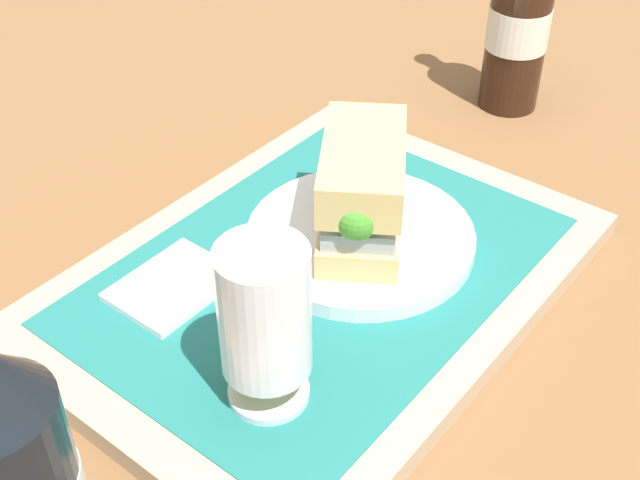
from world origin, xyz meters
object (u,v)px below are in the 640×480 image
Objects in this scene: second_bottle at (520,15)px; sandwich at (362,191)px; plate at (360,238)px; beer_glass at (265,319)px.

sandwich is at bearing 6.68° from second_bottle.
second_bottle reaches higher than plate.
second_bottle reaches higher than beer_glass.
sandwich is 0.18m from beer_glass.
sandwich is at bearing -164.49° from beer_glass.
sandwich is at bearing 33.09° from plate.
plate is 0.71× the size of second_bottle.
beer_glass is 0.50m from second_bottle.
sandwich is 0.33m from second_bottle.
plate is 1.52× the size of beer_glass.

